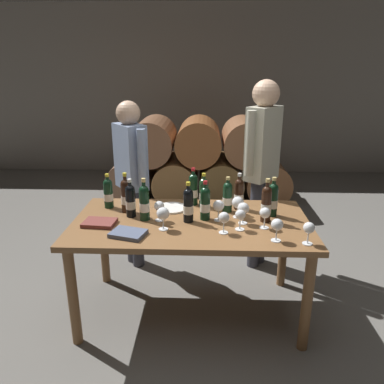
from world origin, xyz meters
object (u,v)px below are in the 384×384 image
Objects in this scene: wine_glass_4 at (159,207)px; wine_glass_6 at (243,209)px; dining_table at (191,232)px; wine_bottle_5 at (228,197)px; wine_glass_1 at (277,225)px; tasting_notebook at (128,233)px; leather_ledger at (100,223)px; wine_bottle_7 at (273,199)px; wine_bottle_11 at (144,202)px; wine_bottle_10 at (193,189)px; wine_glass_5 at (265,214)px; sommelier_presenting at (262,158)px; wine_bottle_8 at (266,203)px; wine_bottle_4 at (131,200)px; wine_glass_8 at (238,203)px; wine_bottle_0 at (108,193)px; wine_glass_0 at (219,206)px; wine_glass_9 at (309,229)px; wine_bottle_9 at (126,195)px; wine_bottle_2 at (205,203)px; serving_plate at (171,208)px; wine_bottle_6 at (204,192)px; wine_bottle_1 at (188,205)px; wine_glass_2 at (240,216)px; taster_seated_left at (131,171)px; wine_glass_7 at (163,214)px; wine_glass_3 at (224,218)px.

wine_glass_4 is 0.60m from wine_glass_6.
dining_table is 6.19× the size of wine_bottle_5.
tasting_notebook is (-0.96, 0.04, -0.09)m from wine_glass_1.
wine_glass_4 reaches higher than leather_ledger.
dining_table is 5.73× the size of wine_bottle_7.
wine_bottle_11 is 1.42× the size of leather_ledger.
wine_bottle_10 is 0.52m from wine_glass_6.
wine_bottle_11 reaches higher than wine_glass_5.
wine_bottle_8 is at bearing -94.96° from sommelier_presenting.
wine_bottle_4 is at bearing -170.05° from wine_bottle_5.
wine_bottle_0 is at bearing 170.42° from wine_glass_8.
wine_glass_9 is (0.55, -0.35, -0.01)m from wine_glass_0.
wine_glass_0 is 1.06× the size of wine_glass_9.
sommelier_presenting is (-0.15, 1.09, 0.18)m from wine_glass_9.
wine_glass_8 is at bearing 162.23° from wine_bottle_8.
wine_bottle_0 is 1.33m from wine_glass_1.
wine_bottle_9 is (-0.50, 0.16, 0.22)m from dining_table.
wine_bottle_8 is 0.76m from sommelier_presenting.
wine_glass_4 is at bearing -173.37° from wine_bottle_2.
wine_bottle_9 reaches higher than dining_table.
wine_glass_4 is at bearing -105.50° from serving_plate.
wine_bottle_6 reaches higher than wine_bottle_0.
wine_bottle_5 is (0.29, 0.21, -0.01)m from wine_bottle_1.
wine_bottle_10 is 2.05× the size of wine_glass_4.
wine_bottle_10 is 1.38× the size of tasting_notebook.
wine_bottle_9 is (-1.10, 0.04, 0.00)m from wine_bottle_7.
wine_glass_0 is 0.09× the size of sommelier_presenting.
wine_glass_2 is 0.58m from wine_glass_4.
wine_glass_9 is (0.64, -0.37, -0.02)m from wine_bottle_2.
wine_bottle_11 is at bearing -135.82° from wine_bottle_10.
serving_plate is at bearing 172.00° from wine_bottle_7.
wine_bottle_4 is at bearing 171.54° from dining_table.
taster_seated_left is (-0.55, 0.74, 0.03)m from wine_bottle_1.
wine_bottle_11 reaches higher than tasting_notebook.
wine_glass_4 is at bearing -177.63° from wine_glass_0.
wine_bottle_0 is at bearing 143.86° from wine_bottle_11.
wine_glass_6 is (0.39, -0.02, -0.02)m from wine_bottle_1.
wine_bottle_8 is 1.05× the size of wine_bottle_10.
dining_table is 7.73× the size of leather_ledger.
wine_bottle_4 is 0.94× the size of wine_bottle_9.
wine_bottle_10 is at bearing 69.36° from wine_glass_7.
wine_glass_0 is 0.64× the size of serving_plate.
wine_glass_7 is at bearing -92.98° from serving_plate.
wine_bottle_2 reaches higher than wine_bottle_0.
wine_glass_3 is at bearing -145.55° from wine_bottle_8.
wine_glass_0 is at bearing -118.49° from sommelier_presenting.
wine_bottle_11 is at bearing -42.27° from wine_bottle_9.
taster_seated_left reaches higher than wine_glass_8.
wine_bottle_4 is at bearing -39.85° from wine_bottle_0.
wine_glass_5 is 1.36m from taster_seated_left.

